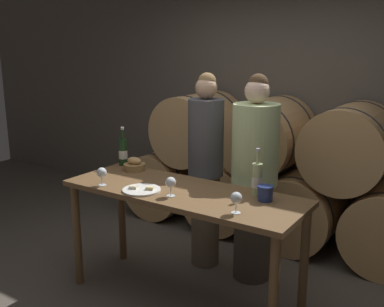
# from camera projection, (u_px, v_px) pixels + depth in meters

# --- Properties ---
(ground_plane) EXTENTS (10.00, 10.00, 0.00)m
(ground_plane) POSITION_uv_depth(u_px,v_px,m) (183.00, 299.00, 3.51)
(ground_plane) COLOR #564F44
(stone_wall_back) EXTENTS (10.00, 0.12, 3.20)m
(stone_wall_back) POSITION_uv_depth(u_px,v_px,m) (290.00, 77.00, 4.78)
(stone_wall_back) COLOR #60594F
(stone_wall_back) RESTS_ON ground_plane
(barrel_stack) EXTENTS (3.21, 0.83, 1.44)m
(barrel_stack) POSITION_uv_depth(u_px,v_px,m) (266.00, 173.00, 4.57)
(barrel_stack) COLOR tan
(barrel_stack) RESTS_ON ground_plane
(tasting_table) EXTENTS (1.84, 0.66, 0.90)m
(tasting_table) POSITION_uv_depth(u_px,v_px,m) (182.00, 206.00, 3.33)
(tasting_table) COLOR brown
(tasting_table) RESTS_ON ground_plane
(person_left) EXTENTS (0.31, 0.31, 1.71)m
(person_left) POSITION_uv_depth(u_px,v_px,m) (206.00, 169.00, 3.90)
(person_left) COLOR #756651
(person_left) RESTS_ON ground_plane
(person_right) EXTENTS (0.38, 0.38, 1.72)m
(person_right) POSITION_uv_depth(u_px,v_px,m) (254.00, 179.00, 3.66)
(person_right) COLOR #4C4238
(person_right) RESTS_ON ground_plane
(wine_bottle_red) EXTENTS (0.08, 0.08, 0.34)m
(wine_bottle_red) POSITION_uv_depth(u_px,v_px,m) (123.00, 152.00, 3.95)
(wine_bottle_red) COLOR #193819
(wine_bottle_red) RESTS_ON tasting_table
(wine_bottle_white) EXTENTS (0.08, 0.08, 0.34)m
(wine_bottle_white) POSITION_uv_depth(u_px,v_px,m) (257.00, 179.00, 3.16)
(wine_bottle_white) COLOR #ADBC7F
(wine_bottle_white) RESTS_ON tasting_table
(blue_crock) EXTENTS (0.11, 0.11, 0.11)m
(blue_crock) POSITION_uv_depth(u_px,v_px,m) (265.00, 192.00, 3.06)
(blue_crock) COLOR navy
(blue_crock) RESTS_ON tasting_table
(bread_basket) EXTENTS (0.18, 0.18, 0.11)m
(bread_basket) POSITION_uv_depth(u_px,v_px,m) (134.00, 165.00, 3.81)
(bread_basket) COLOR olive
(bread_basket) RESTS_ON tasting_table
(cheese_plate) EXTENTS (0.28, 0.28, 0.04)m
(cheese_plate) POSITION_uv_depth(u_px,v_px,m) (142.00, 190.00, 3.28)
(cheese_plate) COLOR white
(cheese_plate) RESTS_ON tasting_table
(wine_glass_far_left) EXTENTS (0.08, 0.08, 0.14)m
(wine_glass_far_left) POSITION_uv_depth(u_px,v_px,m) (102.00, 173.00, 3.38)
(wine_glass_far_left) COLOR white
(wine_glass_far_left) RESTS_ON tasting_table
(wine_glass_left) EXTENTS (0.08, 0.08, 0.14)m
(wine_glass_left) POSITION_uv_depth(u_px,v_px,m) (171.00, 183.00, 3.14)
(wine_glass_left) COLOR white
(wine_glass_left) RESTS_ON tasting_table
(wine_glass_center) EXTENTS (0.08, 0.08, 0.14)m
(wine_glass_center) POSITION_uv_depth(u_px,v_px,m) (236.00, 198.00, 2.83)
(wine_glass_center) COLOR white
(wine_glass_center) RESTS_ON tasting_table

